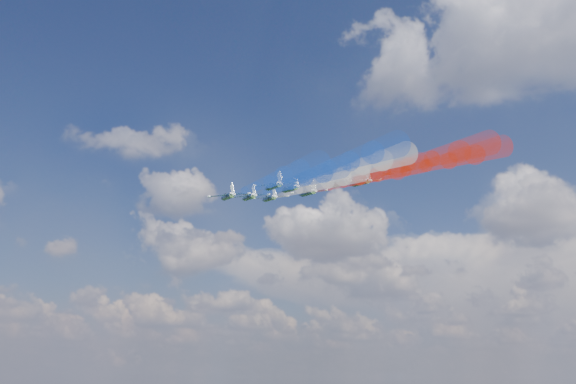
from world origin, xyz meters
The scene contains 16 objects.
jet_lead centered at (-18.50, 31.76, 148.95)m, with size 10.51×13.14×3.50m, color black, non-canonical shape.
trail_lead centered at (6.68, 13.94, 143.99)m, with size 4.38×50.89×4.38m, color white, non-canonical shape.
jet_inner_left centered at (-15.75, 18.76, 145.90)m, with size 10.51×13.14×3.50m, color black, non-canonical shape.
trail_inner_left centered at (9.43, 0.94, 140.93)m, with size 4.38×50.89×4.38m, color blue, non-canonical shape.
jet_inner_right centered at (-5.96, 32.17, 148.65)m, with size 10.51×13.14×3.50m, color black, non-canonical shape.
trail_inner_right centered at (19.22, 14.35, 143.69)m, with size 4.38×50.89×4.38m, color red, non-canonical shape.
jet_outer_left centered at (-12.89, 6.54, 142.79)m, with size 10.51×13.14×3.50m, color black, non-canonical shape.
trail_outer_left centered at (12.30, -11.28, 137.82)m, with size 4.38×50.89×4.38m, color blue, non-canonical shape.
jet_center_third centered at (-2.83, 18.87, 146.08)m, with size 10.51×13.14×3.50m, color black, non-canonical shape.
trail_center_third centered at (22.36, 1.05, 141.12)m, with size 4.38×50.89×4.38m, color white, non-canonical shape.
jet_outer_right centered at (9.45, 33.71, 149.35)m, with size 10.51×13.14×3.50m, color black, non-canonical shape.
trail_outer_right centered at (34.64, 15.89, 144.39)m, with size 4.38×50.89×4.38m, color red, non-canonical shape.
jet_rear_left centered at (1.42, 5.68, 142.83)m, with size 10.51×13.14×3.50m, color black, non-canonical shape.
trail_rear_left centered at (26.61, -12.14, 137.87)m, with size 4.38×50.89×4.38m, color blue, non-canonical shape.
jet_rear_right centered at (10.93, 20.08, 145.51)m, with size 10.51×13.14×3.50m, color black, non-canonical shape.
trail_rear_right centered at (36.12, 2.26, 140.55)m, with size 4.38×50.89×4.38m, color red, non-canonical shape.
Camera 1 is at (83.87, -110.49, 100.37)m, focal length 40.18 mm.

